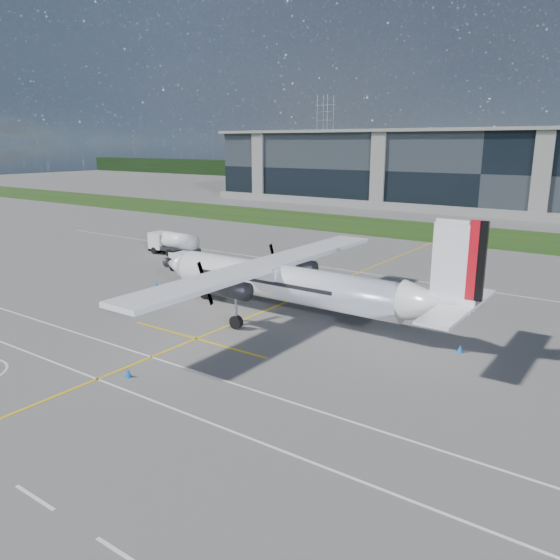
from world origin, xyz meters
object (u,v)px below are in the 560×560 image
Objects in this scene: safety_cone_tail at (460,348)px; pylon_west at (325,137)px; turboprop_aircraft at (294,264)px; ground_crew_person at (196,269)px; safety_cone_fwd at (157,285)px; safety_cone_nose_port at (170,292)px; baggage_tug at (185,262)px; safety_cone_stbdwing at (355,276)px; safety_cone_portwing at (128,373)px; fuel_tanker_truck at (171,243)px.

pylon_west is at bearing 123.61° from safety_cone_tail.
turboprop_aircraft reaches higher than ground_crew_person.
pylon_west is 160.98m from ground_crew_person.
safety_cone_fwd is (70.50, -148.14, -14.75)m from pylon_west.
pylon_west is 60.00× the size of safety_cone_tail.
turboprop_aircraft reaches higher than safety_cone_nose_port.
baggage_tug reaches higher than safety_cone_nose_port.
safety_cone_nose_port is at bearing -53.30° from baggage_tug.
safety_cone_tail is at bearing 2.54° from safety_cone_nose_port.
turboprop_aircraft reaches higher than safety_cone_stbdwing.
ground_crew_person is at bearing 162.20° from turboprop_aircraft.
pylon_west is 159.38m from safety_cone_stbdwing.
pylon_west is at bearing 116.17° from safety_cone_nose_port.
turboprop_aircraft is at bearing 83.07° from safety_cone_portwing.
safety_cone_fwd is at bearing -66.99° from baggage_tug.
turboprop_aircraft is at bearing -20.14° from baggage_tug.
ground_crew_person is at bearing -33.25° from fuel_tanker_truck.
safety_cone_tail is at bearing -16.76° from fuel_tanker_truck.
baggage_tug is 6.40× the size of safety_cone_portwing.
baggage_tug is 1.64× the size of ground_crew_person.
fuel_tanker_truck is 14.26× the size of safety_cone_nose_port.
fuel_tanker_truck is at bearing -175.41° from safety_cone_stbdwing.
safety_cone_nose_port is at bearing -176.66° from turboprop_aircraft.
safety_cone_portwing is at bearing -46.92° from safety_cone_fwd.
fuel_tanker_truck is (-25.60, 11.86, -2.92)m from turboprop_aircraft.
safety_cone_fwd is 1.00× the size of safety_cone_portwing.
safety_cone_portwing is 1.00× the size of safety_cone_nose_port.
safety_cone_tail is (12.51, 0.38, -4.01)m from turboprop_aircraft.
baggage_tug is (-18.10, 6.64, -3.30)m from turboprop_aircraft.
safety_cone_fwd is 1.00× the size of safety_cone_tail.
baggage_tug is 26.60m from safety_cone_portwing.
safety_cone_portwing and safety_cone_stbdwing have the same top height.
safety_cone_nose_port is (-25.12, -1.11, 0.00)m from safety_cone_tail.
safety_cone_fwd is 1.00× the size of safety_cone_stbdwing.
safety_cone_portwing is (16.36, -20.96, -0.71)m from baggage_tug.
turboprop_aircraft is at bearing -1.07° from safety_cone_fwd.
fuel_tanker_truck reaches higher than safety_cone_fwd.
turboprop_aircraft reaches higher than safety_cone_tail.
safety_cone_tail is at bearing -56.39° from pylon_west.
fuel_tanker_truck reaches higher than baggage_tug.
fuel_tanker_truck is (60.30, -136.58, -13.66)m from pylon_west.
safety_cone_tail is 1.00× the size of safety_cone_nose_port.
ground_crew_person is 5.90m from safety_cone_nose_port.
ground_crew_person reaches higher than safety_cone_portwing.
fuel_tanker_truck reaches higher than safety_cone_nose_port.
safety_cone_stbdwing is at bearing 137.26° from safety_cone_tail.
fuel_tanker_truck is 2.23× the size of baggage_tug.
ground_crew_person is 23.06m from safety_cone_portwing.
baggage_tug is 6.40× the size of safety_cone_nose_port.
safety_cone_stbdwing and safety_cone_tail have the same top height.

